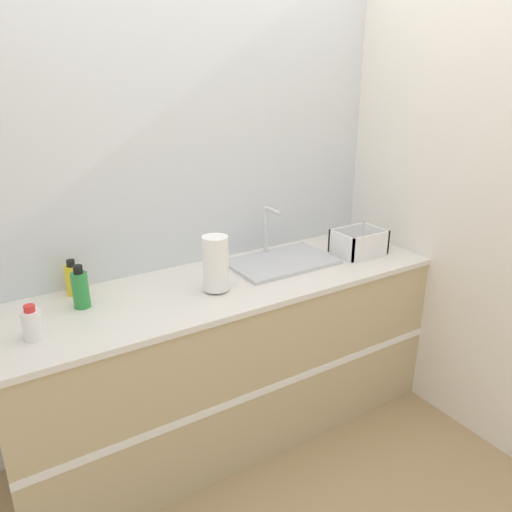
# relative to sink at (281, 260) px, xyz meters

# --- Properties ---
(ground_plane) EXTENTS (12.00, 12.00, 0.00)m
(ground_plane) POSITION_rel_sink_xyz_m (-0.38, -0.40, -0.94)
(ground_plane) COLOR tan
(wall_back) EXTENTS (4.69, 0.06, 2.60)m
(wall_back) POSITION_rel_sink_xyz_m (-0.38, 0.30, 0.36)
(wall_back) COLOR silver
(wall_back) RESTS_ON ground_plane
(wall_right) EXTENTS (0.06, 2.67, 2.60)m
(wall_right) POSITION_rel_sink_xyz_m (0.80, -0.07, 0.36)
(wall_right) COLOR silver
(wall_right) RESTS_ON ground_plane
(counter_cabinet) EXTENTS (2.32, 0.69, 0.92)m
(counter_cabinet) POSITION_rel_sink_xyz_m (-0.38, -0.07, -0.48)
(counter_cabinet) COLOR tan
(counter_cabinet) RESTS_ON ground_plane
(sink) EXTENTS (0.58, 0.37, 0.30)m
(sink) POSITION_rel_sink_xyz_m (0.00, 0.00, 0.00)
(sink) COLOR silver
(sink) RESTS_ON counter_cabinet
(paper_towel_roll) EXTENTS (0.13, 0.13, 0.28)m
(paper_towel_roll) POSITION_rel_sink_xyz_m (-0.48, -0.14, 0.12)
(paper_towel_roll) COLOR #4C4C51
(paper_towel_roll) RESTS_ON counter_cabinet
(dish_rack) EXTENTS (0.28, 0.21, 0.15)m
(dish_rack) POSITION_rel_sink_xyz_m (0.46, -0.13, 0.04)
(dish_rack) COLOR white
(dish_rack) RESTS_ON counter_cabinet
(bottle_yellow) EXTENTS (0.07, 0.07, 0.18)m
(bottle_yellow) POSITION_rel_sink_xyz_m (-1.09, 0.19, 0.06)
(bottle_yellow) COLOR yellow
(bottle_yellow) RESTS_ON counter_cabinet
(bottle_green) EXTENTS (0.08, 0.08, 0.20)m
(bottle_green) POSITION_rel_sink_xyz_m (-1.09, 0.03, 0.07)
(bottle_green) COLOR #2D8C3D
(bottle_green) RESTS_ON counter_cabinet
(bottle_white_spray) EXTENTS (0.08, 0.08, 0.15)m
(bottle_white_spray) POSITION_rel_sink_xyz_m (-1.33, -0.16, 0.05)
(bottle_white_spray) COLOR white
(bottle_white_spray) RESTS_ON counter_cabinet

